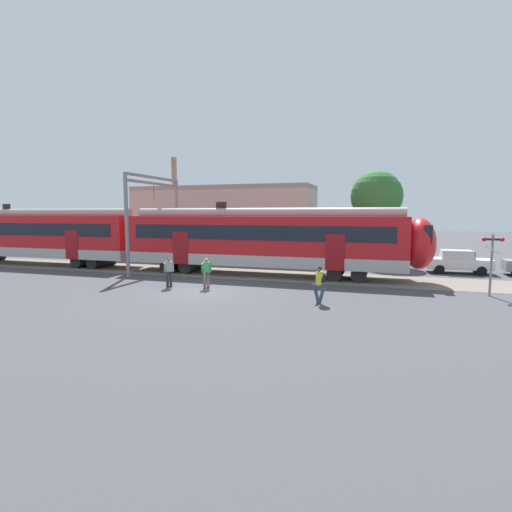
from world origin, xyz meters
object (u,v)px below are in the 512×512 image
pedestrian_grey (169,270)px  pedestrian_yellow (320,281)px  pedestrian_green (206,270)px  commuter_train (146,238)px  crossing_signal (492,255)px  parked_car_white (458,262)px

pedestrian_grey → pedestrian_yellow: size_ratio=1.00×
pedestrian_grey → pedestrian_yellow: same height
pedestrian_green → pedestrian_yellow: same height
pedestrian_green → commuter_train: bearing=143.4°
pedestrian_grey → crossing_signal: crossing_signal is taller
pedestrian_grey → parked_car_white: size_ratio=0.41×
pedestrian_grey → parked_car_white: bearing=33.5°
commuter_train → pedestrian_yellow: (13.46, -7.11, -1.26)m
pedestrian_grey → crossing_signal: (15.95, 2.64, 1.05)m
commuter_train → pedestrian_yellow: bearing=-27.8°
pedestrian_grey → pedestrian_yellow: 8.47m
pedestrian_green → pedestrian_yellow: size_ratio=1.00×
parked_car_white → pedestrian_grey: bearing=-146.5°
pedestrian_green → crossing_signal: 14.14m
pedestrian_grey → parked_car_white: 18.90m
commuter_train → pedestrian_yellow: commuter_train is taller
pedestrian_grey → pedestrian_green: bearing=11.2°
pedestrian_grey → pedestrian_green: 2.07m
commuter_train → crossing_signal: 21.29m
crossing_signal → pedestrian_grey: bearing=-170.6°
pedestrian_grey → pedestrian_yellow: (8.35, -1.41, 0.03)m
commuter_train → crossing_signal: commuter_train is taller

